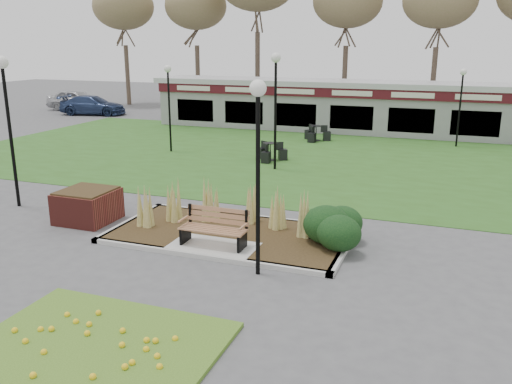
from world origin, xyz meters
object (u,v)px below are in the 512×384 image
(lamp_post_far_right, at_px, (462,90))
(lamp_post_mid_right, at_px, (276,86))
(lamp_post_near_left, at_px, (6,99))
(lamp_post_near_right, at_px, (258,136))
(car_black, at_px, (230,107))
(car_silver, at_px, (77,100))
(car_blue, at_px, (93,105))
(bistro_set_b, at_px, (316,136))
(park_bench, at_px, (215,227))
(bistro_set_a, at_px, (270,154))
(food_pavilion, at_px, (356,106))
(brick_planter, at_px, (87,205))
(lamp_post_far_left, at_px, (169,89))

(lamp_post_far_right, bearing_deg, lamp_post_mid_right, -131.61)
(lamp_post_near_left, relative_size, lamp_post_near_right, 1.08)
(lamp_post_near_left, height_order, car_black, lamp_post_near_left)
(lamp_post_near_left, relative_size, car_silver, 1.01)
(car_blue, bearing_deg, bistro_set_b, -116.01)
(lamp_post_mid_right, relative_size, car_blue, 1.00)
(lamp_post_mid_right, xyz_separation_m, car_black, (-8.14, 14.48, -2.74))
(lamp_post_near_right, xyz_separation_m, lamp_post_mid_right, (-2.90, 9.99, 0.24))
(park_bench, distance_m, lamp_post_near_left, 8.04)
(bistro_set_a, distance_m, bistro_set_b, 5.51)
(lamp_post_far_right, distance_m, bistro_set_b, 7.45)
(food_pavilion, xyz_separation_m, car_black, (-9.51, 3.71, -0.82))
(brick_planter, height_order, lamp_post_near_left, lamp_post_near_left)
(park_bench, height_order, car_black, car_black)
(lamp_post_far_left, xyz_separation_m, car_blue, (-11.79, 10.01, -2.27))
(brick_planter, relative_size, bistro_set_b, 1.01)
(brick_planter, distance_m, lamp_post_near_left, 4.24)
(lamp_post_near_right, distance_m, car_blue, 30.03)
(brick_planter, xyz_separation_m, car_black, (-5.11, 22.67, 0.18))
(car_silver, bearing_deg, lamp_post_near_right, -138.13)
(lamp_post_far_right, relative_size, bistro_set_a, 2.59)
(food_pavilion, distance_m, lamp_post_far_right, 6.45)
(park_bench, relative_size, bistro_set_a, 1.15)
(brick_planter, xyz_separation_m, car_blue, (-14.57, 20.00, 0.20))
(lamp_post_mid_right, xyz_separation_m, bistro_set_a, (-0.72, 1.51, -3.11))
(car_black, bearing_deg, park_bench, -149.04)
(lamp_post_mid_right, relative_size, car_silver, 1.01)
(bistro_set_a, bearing_deg, park_bench, -78.72)
(car_silver, xyz_separation_m, car_black, (12.20, 0.91, -0.13))
(bistro_set_a, bearing_deg, car_blue, 148.62)
(lamp_post_near_left, height_order, bistro_set_a, lamp_post_near_left)
(lamp_post_near_left, xyz_separation_m, lamp_post_far_left, (0.26, 9.51, -0.46))
(bistro_set_b, bearing_deg, lamp_post_near_left, -112.34)
(park_bench, bearing_deg, lamp_post_far_right, 71.60)
(lamp_post_mid_right, bearing_deg, food_pavilion, 82.79)
(food_pavilion, bearing_deg, car_black, 158.69)
(lamp_post_near_left, xyz_separation_m, bistro_set_a, (5.35, 9.22, -3.12))
(car_blue, bearing_deg, brick_planter, -154.58)
(lamp_post_near_right, bearing_deg, lamp_post_near_left, 165.71)
(lamp_post_far_left, bearing_deg, car_blue, 139.68)
(brick_planter, height_order, bistro_set_b, brick_planter)
(lamp_post_near_left, bearing_deg, car_black, 95.34)
(bistro_set_a, relative_size, car_blue, 0.32)
(lamp_post_near_right, distance_m, bistro_set_b, 17.46)
(lamp_post_far_left, relative_size, bistro_set_b, 2.73)
(bistro_set_b, bearing_deg, food_pavilion, 69.78)
(lamp_post_near_right, bearing_deg, lamp_post_mid_right, 106.20)
(food_pavilion, relative_size, lamp_post_near_left, 5.27)
(park_bench, distance_m, brick_planter, 4.47)
(lamp_post_far_right, bearing_deg, lamp_post_near_right, -102.78)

